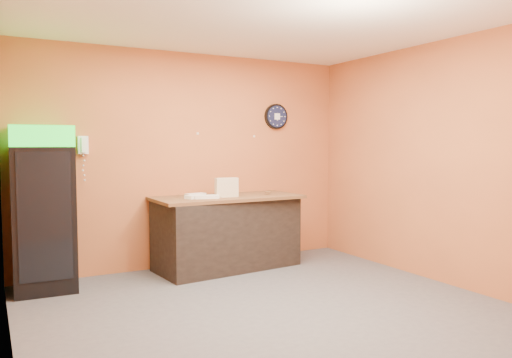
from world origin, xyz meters
TOP-DOWN VIEW (x-y plane):
  - floor at (0.00, 0.00)m, footprint 4.50×4.50m
  - back_wall at (0.00, 2.00)m, footprint 4.50×0.02m
  - left_wall at (-2.25, 0.00)m, footprint 0.02×4.00m
  - right_wall at (2.25, 0.00)m, footprint 0.02×4.00m
  - ceiling at (0.00, 0.00)m, footprint 4.50×4.00m
  - beverage_cooler at (-1.85, 1.61)m, footprint 0.66×0.67m
  - prep_counter at (0.34, 1.60)m, footprint 1.87×0.97m
  - wall_clock at (1.30, 1.97)m, footprint 0.36×0.06m
  - wall_phone at (-1.37, 1.95)m, footprint 0.12×0.10m
  - butcher_paper at (0.34, 1.60)m, footprint 1.91×0.93m
  - sub_roll_stack at (0.27, 1.46)m, footprint 0.29×0.12m
  - wrapped_sandwich_left at (-0.12, 1.54)m, footprint 0.31×0.25m
  - wrapped_sandwich_mid at (-0.01, 1.43)m, footprint 0.32×0.20m
  - wrapped_sandwich_right at (-0.04, 1.75)m, footprint 0.28×0.17m
  - kitchen_tool at (0.23, 1.67)m, footprint 0.07×0.07m

SIDE VIEW (x-z plane):
  - floor at x=0.00m, z-range 0.00..0.00m
  - prep_counter at x=0.34m, z-range 0.00..0.90m
  - beverage_cooler at x=-1.85m, z-range -0.02..1.78m
  - butcher_paper at x=0.34m, z-range 0.90..0.94m
  - wrapped_sandwich_right at x=-0.04m, z-range 0.94..0.98m
  - wrapped_sandwich_left at x=-0.12m, z-range 0.94..0.98m
  - wrapped_sandwich_mid at x=-0.01m, z-range 0.94..0.98m
  - kitchen_tool at x=0.23m, z-range 0.94..1.01m
  - sub_roll_stack at x=0.27m, z-range 0.94..1.19m
  - back_wall at x=0.00m, z-range 0.00..2.80m
  - left_wall at x=-2.25m, z-range 0.00..2.80m
  - right_wall at x=2.25m, z-range 0.00..2.80m
  - wall_phone at x=-1.37m, z-range 1.49..1.70m
  - wall_clock at x=1.30m, z-range 1.82..2.18m
  - ceiling at x=0.00m, z-range 2.79..2.81m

